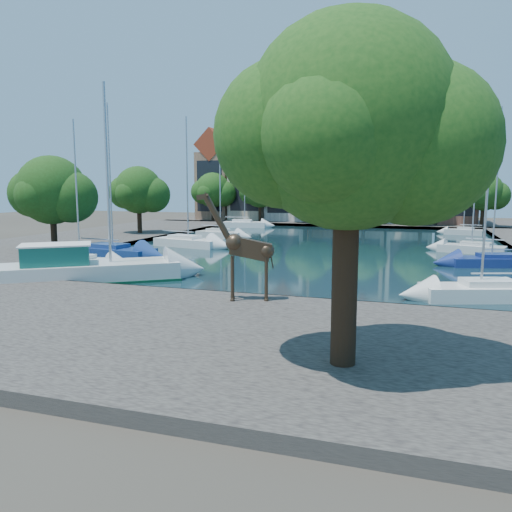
{
  "coord_description": "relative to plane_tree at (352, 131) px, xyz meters",
  "views": [
    {
      "loc": [
        9.56,
        -24.27,
        6.08
      ],
      "look_at": [
        2.18,
        -1.48,
        2.69
      ],
      "focal_mm": 35.0,
      "sensor_mm": 36.0,
      "label": 1
    }
  ],
  "objects": [
    {
      "name": "ground",
      "position": [
        -7.62,
        9.01,
        -7.67
      ],
      "size": [
        160.0,
        160.0,
        0.0
      ],
      "primitive_type": "plane",
      "color": "#38332B",
      "rests_on": "ground"
    },
    {
      "name": "water_basin",
      "position": [
        -7.62,
        33.01,
        -7.63
      ],
      "size": [
        38.0,
        50.0,
        0.08
      ],
      "primitive_type": "cube",
      "color": "black",
      "rests_on": "ground"
    },
    {
      "name": "near_quay",
      "position": [
        -7.62,
        2.01,
        -7.42
      ],
      "size": [
        50.0,
        14.0,
        0.5
      ],
      "primitive_type": "cube",
      "color": "#534F48",
      "rests_on": "ground"
    },
    {
      "name": "far_quay",
      "position": [
        -7.62,
        65.01,
        -7.42
      ],
      "size": [
        60.0,
        16.0,
        0.5
      ],
      "primitive_type": "cube",
      "color": "#534F48",
      "rests_on": "ground"
    },
    {
      "name": "left_quay",
      "position": [
        -32.62,
        33.01,
        -7.42
      ],
      "size": [
        14.0,
        52.0,
        0.5
      ],
      "primitive_type": "cube",
      "color": "#534F48",
      "rests_on": "ground"
    },
    {
      "name": "plane_tree",
      "position": [
        0.0,
        0.0,
        0.0
      ],
      "size": [
        8.32,
        6.4,
        10.62
      ],
      "color": "#332114",
      "rests_on": "near_quay"
    },
    {
      "name": "townhouse_west_end",
      "position": [
        -30.62,
        64.99,
        -0.31
      ],
      "size": [
        5.44,
        9.18,
        14.93
      ],
      "color": "#926A50",
      "rests_on": "far_quay"
    },
    {
      "name": "townhouse_west_mid",
      "position": [
        -24.62,
        64.99,
        0.56
      ],
      "size": [
        5.94,
        9.18,
        16.79
      ],
      "color": "beige",
      "rests_on": "far_quay"
    },
    {
      "name": "townhouse_west_inner",
      "position": [
        -18.12,
        64.99,
        -0.32
      ],
      "size": [
        6.43,
        9.18,
        15.15
      ],
      "color": "silver",
      "rests_on": "far_quay"
    },
    {
      "name": "townhouse_center",
      "position": [
        -11.62,
        64.99,
        0.69
      ],
      "size": [
        5.44,
        9.18,
        16.93
      ],
      "color": "brown",
      "rests_on": "far_quay"
    },
    {
      "name": "townhouse_east_inner",
      "position": [
        -5.62,
        64.99,
        0.06
      ],
      "size": [
        5.94,
        9.18,
        15.79
      ],
      "color": "tan",
      "rests_on": "far_quay"
    },
    {
      "name": "townhouse_east_mid",
      "position": [
        0.88,
        64.99,
        0.43
      ],
      "size": [
        6.43,
        9.18,
        16.65
      ],
      "color": "beige",
      "rests_on": "far_quay"
    },
    {
      "name": "townhouse_east_end",
      "position": [
        7.38,
        64.99,
        -0.56
      ],
      "size": [
        5.44,
        9.18,
        14.43
      ],
      "color": "brown",
      "rests_on": "far_quay"
    },
    {
      "name": "far_tree_far_west",
      "position": [
        -29.51,
        59.5,
        -2.49
      ],
      "size": [
        7.28,
        5.6,
        7.68
      ],
      "color": "#332114",
      "rests_on": "far_quay"
    },
    {
      "name": "far_tree_west",
      "position": [
        -21.52,
        59.5,
        -2.6
      ],
      "size": [
        6.76,
        5.2,
        7.36
      ],
      "color": "#332114",
      "rests_on": "far_quay"
    },
    {
      "name": "far_tree_mid_west",
      "position": [
        -13.51,
        59.5,
        -2.38
      ],
      "size": [
        7.8,
        6.0,
        8.0
      ],
      "color": "#332114",
      "rests_on": "far_quay"
    },
    {
      "name": "far_tree_mid_east",
      "position": [
        -5.52,
        59.5,
        -2.54
      ],
      "size": [
        7.02,
        5.4,
        7.52
      ],
      "color": "#332114",
      "rests_on": "far_quay"
    },
    {
      "name": "far_tree_east",
      "position": [
        2.49,
        59.5,
        -2.43
      ],
      "size": [
        7.54,
        5.8,
        7.84
      ],
      "color": "#332114",
      "rests_on": "far_quay"
    },
    {
      "name": "far_tree_far_east",
      "position": [
        10.48,
        59.5,
        -2.6
      ],
      "size": [
        6.76,
        5.2,
        7.36
      ],
      "color": "#332114",
      "rests_on": "far_quay"
    },
    {
      "name": "side_tree_left_near",
      "position": [
        -28.51,
        21.0,
        -2.18
      ],
      "size": [
        7.8,
        6.0,
        8.2
      ],
      "color": "#332114",
      "rests_on": "left_quay"
    },
    {
      "name": "side_tree_left_far",
      "position": [
        -29.51,
        37.0,
        -2.29
      ],
      "size": [
        7.28,
        5.6,
        7.88
      ],
      "color": "#332114",
      "rests_on": "left_quay"
    },
    {
      "name": "giraffe_statue",
      "position": [
        -5.99,
        7.41,
        -4.6
      ],
      "size": [
        3.58,
        1.51,
        5.23
      ],
      "color": "#3A2A1D",
      "rests_on": "near_quay"
    },
    {
      "name": "motorsailer",
      "position": [
        -17.9,
        10.79,
        -6.65
      ],
      "size": [
        10.77,
        9.01,
        12.28
      ],
      "color": "silver",
      "rests_on": "water_basin"
    },
    {
      "name": "sailboat_left_a",
      "position": [
        -21.46,
        15.09,
        -7.05
      ],
      "size": [
        6.3,
        2.68,
        10.65
      ],
      "color": "silver",
      "rests_on": "water_basin"
    },
    {
      "name": "sailboat_left_b",
      "position": [
        -22.62,
        20.99,
        -6.99
      ],
      "size": [
        7.74,
        3.57,
        12.72
      ],
      "color": "navy",
      "rests_on": "water_basin"
    },
    {
      "name": "sailboat_left_c",
      "position": [
        -19.62,
        29.44,
        -6.97
      ],
      "size": [
        7.35,
        3.89,
        12.57
      ],
      "color": "silver",
      "rests_on": "water_basin"
    },
    {
      "name": "sailboat_left_d",
      "position": [
        -19.62,
        37.98,
        -6.99
      ],
      "size": [
        5.91,
        2.92,
        10.11
      ],
      "color": "silver",
      "rests_on": "water_basin"
    },
    {
      "name": "sailboat_left_e",
      "position": [
        -21.91,
        53.01,
        -6.96
      ],
      "size": [
        6.4,
        3.11,
        10.9
      ],
      "color": "white",
      "rests_on": "water_basin"
    },
    {
      "name": "sailboat_right_a",
      "position": [
        5.3,
        13.01,
        -7.0
      ],
      "size": [
        6.43,
        3.96,
        9.72
      ],
      "color": "silver",
      "rests_on": "water_basin"
    },
    {
      "name": "sailboat_right_b",
      "position": [
        7.38,
        25.4,
        -7.05
      ],
      "size": [
        6.44,
        3.75,
        11.65
      ],
      "color": "navy",
      "rests_on": "water_basin"
    },
    {
      "name": "sailboat_right_c",
      "position": [
        6.67,
        32.95,
        -7.04
      ],
      "size": [
        5.91,
        3.36,
        9.42
      ],
      "color": "silver",
      "rests_on": "water_basin"
    },
    {
      "name": "sailboat_right_d",
      "position": [
        7.38,
        50.81,
        -7.04
      ],
      "size": [
        4.56,
        2.2,
        9.19
      ],
      "color": "beige",
      "rests_on": "water_basin"
    }
  ]
}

